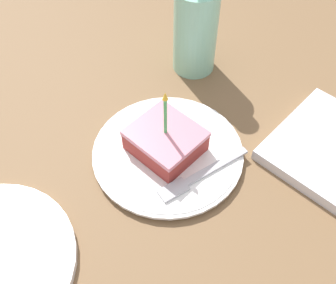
{
  "coord_description": "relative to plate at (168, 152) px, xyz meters",
  "views": [
    {
      "loc": [
        0.28,
        -0.28,
        0.52
      ],
      "look_at": [
        0.02,
        0.0,
        0.03
      ],
      "focal_mm": 42.0,
      "sensor_mm": 36.0,
      "label": 1
    }
  ],
  "objects": [
    {
      "name": "bottle",
      "position": [
        -0.12,
        0.2,
        0.08
      ],
      "size": [
        0.08,
        0.08,
        0.22
      ],
      "color": "#8CD1B2",
      "rests_on": "ground_plane"
    },
    {
      "name": "fork",
      "position": [
        0.07,
        -0.01,
        0.01
      ],
      "size": [
        0.06,
        0.16,
        0.01
      ],
      "color": "#B2B2B7",
      "rests_on": "plate"
    },
    {
      "name": "plate",
      "position": [
        0.0,
        0.0,
        0.0
      ],
      "size": [
        0.25,
        0.25,
        0.01
      ],
      "color": "white",
      "rests_on": "ground_plane"
    },
    {
      "name": "cake_slice",
      "position": [
        -0.01,
        -0.0,
        0.03
      ],
      "size": [
        0.1,
        0.1,
        0.13
      ],
      "color": "#99332D",
      "rests_on": "plate"
    },
    {
      "name": "ground_plane",
      "position": [
        -0.02,
        -0.0,
        -0.03
      ],
      "size": [
        2.4,
        2.4,
        0.04
      ],
      "color": "brown",
      "rests_on": "ground"
    }
  ]
}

